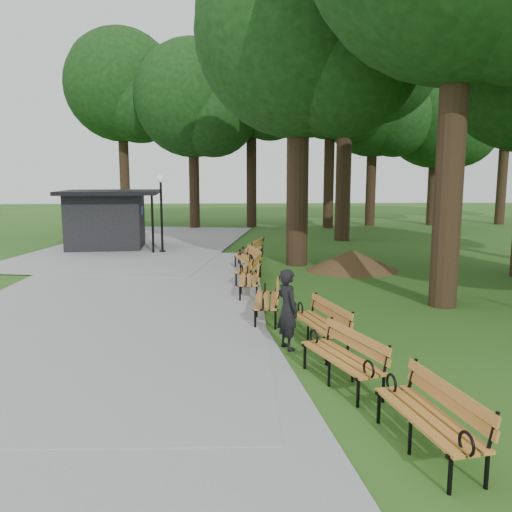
{
  "coord_description": "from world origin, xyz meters",
  "views": [
    {
      "loc": [
        -0.99,
        -11.04,
        3.33
      ],
      "look_at": [
        -0.2,
        3.19,
        1.1
      ],
      "focal_mm": 36.62,
      "sensor_mm": 36.0,
      "label": 1
    }
  ],
  "objects": [
    {
      "name": "bench_3",
      "position": [
        -0.1,
        0.73,
        0.44
      ],
      "size": [
        0.82,
        1.95,
        0.88
      ],
      "primitive_type": null,
      "rotation": [
        0.0,
        0.0,
        -1.67
      ],
      "color": "#BA722B",
      "rests_on": "ground"
    },
    {
      "name": "bench_7",
      "position": [
        -0.08,
        8.9,
        0.44
      ],
      "size": [
        1.24,
        2.0,
        0.88
      ],
      "primitive_type": null,
      "rotation": [
        0.0,
        0.0,
        -1.91
      ],
      "color": "#BA722B",
      "rests_on": "ground"
    },
    {
      "name": "bench_5",
      "position": [
        -0.33,
        4.95,
        0.44
      ],
      "size": [
        1.07,
        2.0,
        0.88
      ],
      "primitive_type": null,
      "rotation": [
        0.0,
        0.0,
        -1.81
      ],
      "color": "#BA722B",
      "rests_on": "ground"
    },
    {
      "name": "lawn_tree_2",
      "position": [
        1.58,
        8.03,
        8.22
      ],
      "size": [
        7.36,
        7.36,
        11.95
      ],
      "color": "black",
      "rests_on": "ground"
    },
    {
      "name": "ground",
      "position": [
        0.0,
        0.0,
        0.0
      ],
      "size": [
        100.0,
        100.0,
        0.0
      ],
      "primitive_type": "plane",
      "color": "#255317",
      "rests_on": "ground"
    },
    {
      "name": "lamp_post",
      "position": [
        -3.77,
        11.32,
        2.37
      ],
      "size": [
        0.32,
        0.32,
        3.32
      ],
      "color": "black",
      "rests_on": "ground"
    },
    {
      "name": "lawn_tree_4",
      "position": [
        4.87,
        15.18,
        9.68
      ],
      "size": [
        7.73,
        7.73,
        13.61
      ],
      "color": "black",
      "rests_on": "ground"
    },
    {
      "name": "tree_backdrop",
      "position": [
        6.68,
        23.03,
        8.27
      ],
      "size": [
        36.1,
        10.06,
        16.54
      ],
      "primitive_type": null,
      "color": "black",
      "rests_on": "ground"
    },
    {
      "name": "bench_6",
      "position": [
        -0.34,
        6.71,
        0.44
      ],
      "size": [
        0.98,
        1.99,
        0.88
      ],
      "primitive_type": null,
      "rotation": [
        0.0,
        0.0,
        -1.38
      ],
      "color": "#BA722B",
      "rests_on": "ground"
    },
    {
      "name": "path",
      "position": [
        -4.0,
        3.0,
        0.03
      ],
      "size": [
        12.0,
        38.0,
        0.06
      ],
      "primitive_type": "cube",
      "color": "#959597",
      "rests_on": "ground"
    },
    {
      "name": "bench_2",
      "position": [
        0.78,
        -1.23,
        0.44
      ],
      "size": [
        1.09,
        2.0,
        0.88
      ],
      "primitive_type": null,
      "rotation": [
        0.0,
        0.0,
        -1.32
      ],
      "color": "#BA722B",
      "rests_on": "ground"
    },
    {
      "name": "kiosk",
      "position": [
        -6.44,
        12.78,
        1.32
      ],
      "size": [
        4.44,
        3.94,
        2.63
      ],
      "primitive_type": null,
      "rotation": [
        0.0,
        0.0,
        0.07
      ],
      "color": "black",
      "rests_on": "ground"
    },
    {
      "name": "bench_1",
      "position": [
        0.81,
        -3.17,
        0.44
      ],
      "size": [
        1.23,
        2.0,
        0.88
      ],
      "primitive_type": null,
      "rotation": [
        0.0,
        0.0,
        -1.23
      ],
      "color": "#BA722B",
      "rests_on": "ground"
    },
    {
      "name": "bench_0",
      "position": [
        1.39,
        -5.28,
        0.44
      ],
      "size": [
        0.96,
        1.98,
        0.88
      ],
      "primitive_type": null,
      "rotation": [
        0.0,
        0.0,
        -1.4
      ],
      "color": "#BA722B",
      "rests_on": "ground"
    },
    {
      "name": "person",
      "position": [
        0.15,
        -1.39,
        0.78
      ],
      "size": [
        0.57,
        0.67,
        1.56
      ],
      "primitive_type": "imported",
      "rotation": [
        0.0,
        0.0,
        1.98
      ],
      "color": "black",
      "rests_on": "ground"
    },
    {
      "name": "dirt_mound",
      "position": [
        3.38,
        6.77,
        0.37
      ],
      "size": [
        2.72,
        2.72,
        0.73
      ],
      "primitive_type": "cone",
      "color": "#47301C",
      "rests_on": "ground"
    },
    {
      "name": "bench_4",
      "position": [
        -0.4,
        3.19,
        0.44
      ],
      "size": [
        0.75,
        1.94,
        0.88
      ],
      "primitive_type": null,
      "rotation": [
        0.0,
        0.0,
        -1.63
      ],
      "color": "#BA722B",
      "rests_on": "ground"
    }
  ]
}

